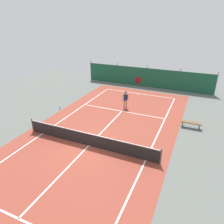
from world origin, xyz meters
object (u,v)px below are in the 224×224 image
courtside_bench (191,123)px  parked_car (146,76)px  tennis_ball_midcourt (108,95)px  water_bottle (60,108)px  tennis_net (89,139)px  tennis_ball_near_player (156,128)px  tennis_player (125,99)px

courtside_bench → parked_car: bearing=121.2°
tennis_ball_midcourt → parked_car: (2.48, 7.09, 0.81)m
courtside_bench → water_bottle: courtside_bench is taller
tennis_net → courtside_bench: size_ratio=6.33×
tennis_ball_near_player → tennis_ball_midcourt: (-6.83, 5.54, 0.00)m
tennis_ball_midcourt → courtside_bench: courtside_bench is taller
tennis_net → tennis_ball_near_player: (3.79, 4.39, -0.48)m
tennis_ball_near_player → courtside_bench: bearing=26.8°
tennis_ball_midcourt → parked_car: 7.55m
tennis_net → parked_car: (-0.56, 17.02, 0.33)m
water_bottle → tennis_net: bearing=-37.5°
tennis_ball_near_player → courtside_bench: (2.52, 1.27, 0.34)m
tennis_player → courtside_bench: size_ratio=1.03×
tennis_player → courtside_bench: 6.60m
tennis_ball_midcourt → water_bottle: (-2.73, -5.50, 0.09)m
tennis_player → tennis_ball_midcourt: tennis_player is taller
tennis_ball_midcourt → parked_car: bearing=70.7°
tennis_net → tennis_ball_midcourt: (-3.05, 9.93, -0.48)m
water_bottle → tennis_player: bearing=27.2°
tennis_net → courtside_bench: (6.31, 5.67, -0.14)m
tennis_player → tennis_ball_midcourt: (-3.01, 2.56, -0.93)m
tennis_player → tennis_net: bearing=64.4°
tennis_net → tennis_ball_midcourt: size_ratio=153.33×
tennis_net → parked_car: parked_car is taller
tennis_player → tennis_ball_near_player: size_ratio=24.85×
tennis_ball_near_player → parked_car: 13.38m
tennis_net → tennis_ball_midcourt: tennis_net is taller
tennis_net → tennis_ball_midcourt: 10.40m
tennis_net → tennis_ball_midcourt: bearing=107.0°
tennis_ball_near_player → tennis_ball_midcourt: size_ratio=1.00×
parked_car → water_bottle: (-5.21, -12.59, -0.72)m
tennis_ball_near_player → parked_car: (-4.35, 12.63, 0.81)m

